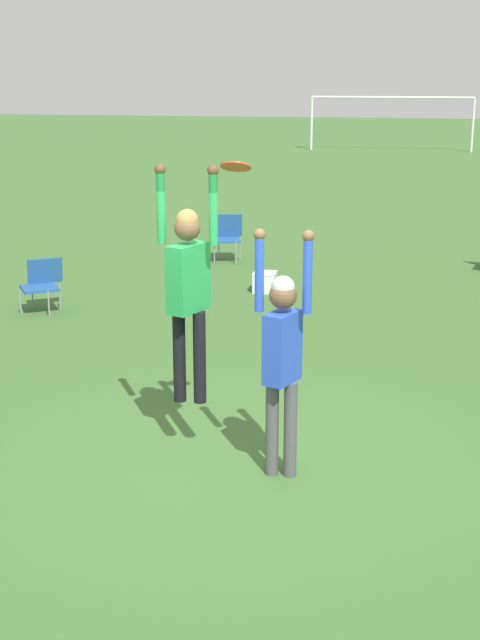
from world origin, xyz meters
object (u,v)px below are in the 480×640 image
object	(u,v)px
person_jumping	(188,278)
frisbee	(236,167)
camping_chair_3	(228,234)
cooler_box	(265,282)
person_defending	(282,348)
camping_chair_4	(42,281)

from	to	relation	value
person_jumping	frisbee	distance (m)	1.12
frisbee	camping_chair_3	size ratio (longest dim) A/B	0.32
frisbee	cooler_box	world-z (taller)	frisbee
frisbee	cooler_box	size ratio (longest dim) A/B	0.75
person_defending	frisbee	distance (m)	1.64
frisbee	person_jumping	bearing A→B (deg)	177.66
camping_chair_4	person_jumping	bearing A→B (deg)	94.13
camping_chair_4	camping_chair_3	bearing A→B (deg)	-149.32
frisbee	camping_chair_4	xyz separation A→B (m)	(-3.85, 4.64, -2.28)
person_jumping	camping_chair_3	distance (m)	8.87
camping_chair_3	camping_chair_4	world-z (taller)	camping_chair_3
camping_chair_3	person_defending	bearing A→B (deg)	89.01
person_jumping	person_defending	xyz separation A→B (m)	(0.93, -0.39, -0.49)
frisbee	camping_chair_3	distance (m)	9.16
person_jumping	camping_chair_3	size ratio (longest dim) A/B	2.56
person_defending	cooler_box	bearing A→B (deg)	-147.13
person_defending	camping_chair_4	xyz separation A→B (m)	(-4.33, 5.01, -0.76)
camping_chair_3	cooler_box	size ratio (longest dim) A/B	2.37
cooler_box	camping_chair_4	bearing A→B (deg)	-150.94
person_defending	camping_chair_3	world-z (taller)	person_defending
camping_chair_4	cooler_box	world-z (taller)	camping_chair_4
camping_chair_4	frisbee	bearing A→B (deg)	97.47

